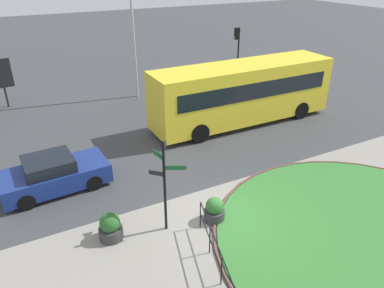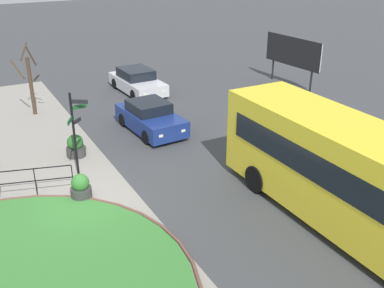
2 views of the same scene
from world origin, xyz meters
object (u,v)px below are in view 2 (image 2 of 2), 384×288
Objects in this scene: signpost_directional at (75,129)px; street_tree_bare at (30,81)px; bus_yellow at (356,179)px; planter_kerbside at (76,147)px; car_near_lane at (137,81)px; billboard_left at (293,52)px; car_far_lane at (150,118)px; planter_near_signpost at (81,188)px.

street_tree_bare is (-7.93, -0.17, -0.19)m from signpost_directional.
bus_yellow is 10.69× the size of planter_kerbside.
car_near_lane is 9.15m from planter_kerbside.
billboard_left reaches higher than planter_kerbside.
street_tree_bare is at bearing -83.11° from car_near_lane.
signpost_directional is 0.32× the size of bus_yellow.
bus_yellow is 2.48× the size of car_far_lane.
car_near_lane is at bearing 146.04° from signpost_directional.
signpost_directional reaches higher than billboard_left.
street_tree_bare reaches higher than planter_near_signpost.
street_tree_bare is (-15.43, -6.58, 0.01)m from bus_yellow.
car_far_lane reaches higher than planter_kerbside.
car_far_lane is at bearing -79.78° from billboard_left.
planter_near_signpost is at bearing -48.97° from car_far_lane.
billboard_left is (3.25, 9.00, 1.42)m from car_near_lane.
signpost_directional is at bearing 1.20° from street_tree_bare.
car_near_lane is at bearing 141.53° from planter_kerbside.
car_far_lane is 6.57m from planter_near_signpost.
car_near_lane is at bearing -114.16° from billboard_left.
street_tree_bare is (-9.60, 0.24, 1.36)m from planter_near_signpost.
street_tree_bare is at bearing -175.05° from planter_kerbside.
signpost_directional is at bearing -36.75° from car_near_lane.
billboard_left is at bearing 81.81° from street_tree_bare.
street_tree_bare is at bearing -141.94° from car_far_lane.
car_far_lane is 11.24m from billboard_left.
billboard_left is 4.69× the size of planter_kerbside.
bus_yellow reaches higher than car_near_lane.
planter_near_signpost is 0.25× the size of street_tree_bare.
planter_near_signpost is at bearing -13.87° from signpost_directional.
car_far_lane is 1.13× the size of street_tree_bare.
planter_kerbside is (3.91, -14.70, -1.64)m from billboard_left.
street_tree_bare reaches higher than planter_kerbside.
planter_near_signpost is (-5.83, -6.83, -1.35)m from bus_yellow.
car_far_lane is 4.06m from planter_kerbside.
planter_kerbside is at bearing 167.51° from planter_near_signpost.
planter_near_signpost is (1.66, -0.41, -1.56)m from signpost_directional.
planter_near_signpost is at bearing -1.46° from street_tree_bare.
billboard_left is at bearing 146.61° from bus_yellow.
car_near_lane is 6.41m from street_tree_bare.
street_tree_bare is (-2.19, -15.23, -0.29)m from billboard_left.
car_far_lane is at bearing -168.59° from bus_yellow.
planter_near_signpost is at bearing -34.05° from car_near_lane.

